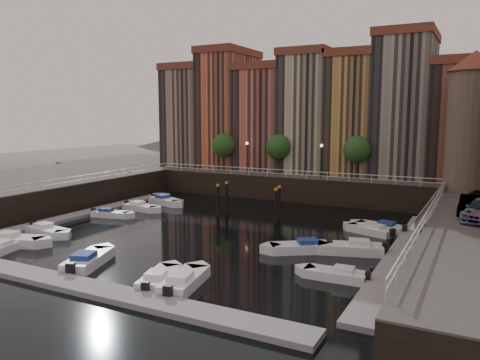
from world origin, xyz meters
The scene contains 29 objects.
ground centered at (0.00, 0.00, 0.00)m, with size 200.00×200.00×0.00m, color black.
quay_far centered at (0.00, 26.00, 1.50)m, with size 80.00×20.00×3.00m, color black.
quay_left centered at (-28.00, -2.00, 1.50)m, with size 20.00×36.00×3.00m, color black.
dock_left centered at (-16.20, -1.00, 0.17)m, with size 2.00×28.00×0.35m, color gray.
dock_right centered at (16.20, -1.00, 0.17)m, with size 2.00×28.00×0.35m, color gray.
dock_near centered at (0.00, -17.00, 0.17)m, with size 30.00×2.00×0.35m, color gray.
mountains centered at (1.72, 110.00, 7.92)m, with size 145.00×100.00×18.00m.
far_terrace centered at (3.31, 23.50, 10.95)m, with size 48.70×10.30×17.50m.
corner_tower centered at (20.00, 14.50, 10.19)m, with size 5.20×5.20×13.80m.
promenade_trees centered at (-1.33, 18.20, 6.58)m, with size 21.20×3.20×5.20m.
street_lamps centered at (-1.00, 17.20, 5.90)m, with size 10.36×0.36×4.18m.
railings centered at (0.00, 4.88, 3.79)m, with size 36.08×34.04×0.52m.
gangway centered at (17.10, 10.00, 1.92)m, with size 2.78×8.32×3.73m.
mooring_pilings centered at (-0.03, 5.85, 1.65)m, with size 6.89×2.40×3.78m.
boat_left_0 centered at (-12.53, -12.43, 0.40)m, with size 5.31×3.24×1.19m.
boat_left_1 centered at (-12.89, -8.78, 0.37)m, with size 4.84×2.33×1.09m.
boat_left_2 centered at (-13.17, -0.51, 0.33)m, with size 4.37×2.36×0.98m.
boat_left_3 centered at (-12.60, 3.70, 0.36)m, with size 4.70×2.10×1.06m.
boat_left_4 centered at (-12.42, 8.03, 0.40)m, with size 5.24×3.31×1.18m.
boat_right_1 centered at (13.26, -8.12, 0.33)m, with size 4.25×1.65×0.97m.
boat_right_2 centered at (12.67, -1.93, 0.40)m, with size 5.32×3.21×1.19m.
boat_right_3 centered at (12.69, 4.86, 0.34)m, with size 4.54×2.93×1.02m.
boat_right_4 centered at (13.30, 6.39, 0.35)m, with size 4.70×2.41×1.05m.
boat_near_0 centered at (-11.67, -13.63, 0.32)m, with size 2.42×4.27×0.96m.
boat_near_1 centered at (-3.13, -13.53, 0.40)m, with size 3.39×5.29×1.19m.
boat_near_2 centered at (3.47, -14.03, 0.34)m, with size 2.61×4.50×1.01m.
boat_near_3 centered at (5.24, -13.86, 0.38)m, with size 2.68×5.05×1.13m.
car_b centered at (20.59, 1.93, 3.72)m, with size 1.53×4.39×1.45m, color gray.
boat_extra_397 centered at (9.07, -3.38, 0.37)m, with size 4.76×3.97×1.11m.
Camera 1 is at (21.15, -36.85, 10.52)m, focal length 35.00 mm.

